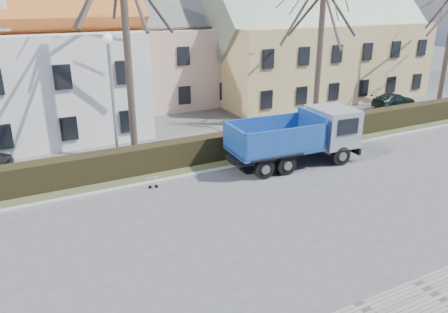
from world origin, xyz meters
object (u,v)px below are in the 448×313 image
dump_truck (290,139)px  cart_frame (149,183)px  streetlight (113,105)px  parked_car_b (394,100)px

dump_truck → cart_frame: size_ratio=10.50×
dump_truck → cart_frame: dump_truck is taller
dump_truck → streetlight: size_ratio=1.06×
streetlight → cart_frame: size_ratio=9.91×
cart_frame → streetlight: bearing=101.7°
dump_truck → cart_frame: bearing=-179.5°
streetlight → cart_frame: 4.18m
dump_truck → parked_car_b: size_ratio=1.84×
dump_truck → streetlight: 8.71m
parked_car_b → dump_truck: bearing=112.2°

